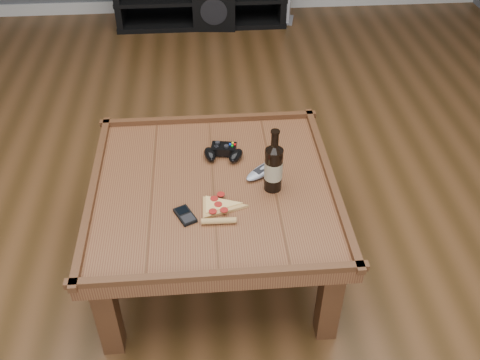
{
  "coord_description": "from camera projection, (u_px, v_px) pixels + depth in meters",
  "views": [
    {
      "loc": [
        -0.02,
        -1.68,
        1.86
      ],
      "look_at": [
        0.11,
        -0.06,
        0.52
      ],
      "focal_mm": 40.0,
      "sensor_mm": 36.0,
      "label": 1
    }
  ],
  "objects": [
    {
      "name": "coffee_table",
      "position": [
        214.0,
        197.0,
        2.22
      ],
      "size": [
        1.03,
        1.03,
        0.48
      ],
      "color": "#542A18",
      "rests_on": "ground"
    },
    {
      "name": "smartphone",
      "position": [
        185.0,
        215.0,
        2.04
      ],
      "size": [
        0.1,
        0.12,
        0.01
      ],
      "rotation": [
        0.0,
        0.0,
        0.45
      ],
      "color": "black",
      "rests_on": "coffee_table"
    },
    {
      "name": "game_controller",
      "position": [
        223.0,
        152.0,
        2.32
      ],
      "size": [
        0.19,
        0.14,
        0.05
      ],
      "rotation": [
        0.0,
        0.0,
        -0.17
      ],
      "color": "black",
      "rests_on": "coffee_table"
    },
    {
      "name": "beer_bottle",
      "position": [
        274.0,
        166.0,
        2.1
      ],
      "size": [
        0.07,
        0.07,
        0.28
      ],
      "color": "black",
      "rests_on": "coffee_table"
    },
    {
      "name": "game_console",
      "position": [
        287.0,
        9.0,
        4.52
      ],
      "size": [
        0.15,
        0.21,
        0.24
      ],
      "rotation": [
        0.0,
        0.0,
        -0.23
      ],
      "color": "gray",
      "rests_on": "ground"
    },
    {
      "name": "remote_control",
      "position": [
        264.0,
        169.0,
        2.25
      ],
      "size": [
        0.2,
        0.18,
        0.03
      ],
      "rotation": [
        0.0,
        0.0,
        -0.88
      ],
      "color": "#8F939B",
      "rests_on": "coffee_table"
    },
    {
      "name": "baseboard",
      "position": [
        201.0,
        5.0,
        4.74
      ],
      "size": [
        5.0,
        0.02,
        0.1
      ],
      "primitive_type": "cube",
      "color": "silver",
      "rests_on": "ground"
    },
    {
      "name": "subwoofer",
      "position": [
        215.0,
        4.0,
        4.44
      ],
      "size": [
        0.37,
        0.37,
        0.34
      ],
      "rotation": [
        0.0,
        0.0,
        -0.09
      ],
      "color": "black",
      "rests_on": "ground"
    },
    {
      "name": "ground",
      "position": [
        216.0,
        260.0,
        2.47
      ],
      "size": [
        6.0,
        6.0,
        0.0
      ],
      "primitive_type": "plane",
      "color": "#402912",
      "rests_on": "ground"
    },
    {
      "name": "pizza_slice",
      "position": [
        218.0,
        208.0,
        2.07
      ],
      "size": [
        0.15,
        0.24,
        0.02
      ],
      "rotation": [
        0.0,
        0.0,
        -0.02
      ],
      "color": "tan",
      "rests_on": "coffee_table"
    }
  ]
}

